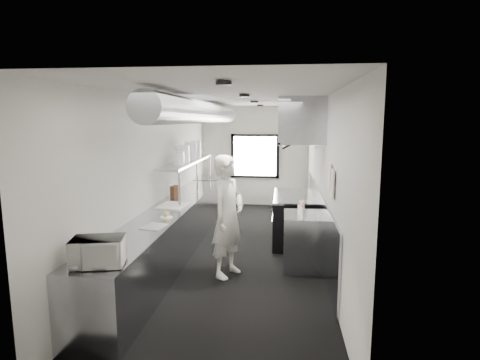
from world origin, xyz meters
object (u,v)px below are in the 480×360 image
(cutting_board, at_px, (173,205))
(squeeze_bottle_c, at_px, (299,209))
(far_work_table, at_px, (210,194))
(squeeze_bottle_e, at_px, (303,205))
(squeeze_bottle_b, at_px, (302,212))
(range, at_px, (294,218))
(deli_tub_a, at_px, (105,243))
(bottle_station, at_px, (304,241))
(pass_shelf, at_px, (188,162))
(squeeze_bottle_a, at_px, (303,213))
(squeeze_bottle_d, at_px, (301,206))
(line_cook, at_px, (228,216))
(knife_block, at_px, (175,191))
(deli_tub_b, at_px, (113,240))
(plate_stack_a, at_px, (179,158))
(exhaust_hood, at_px, (300,121))
(plate_stack_b, at_px, (183,154))
(prep_counter, at_px, (170,233))
(plate_stack_d, at_px, (195,149))
(plate_stack_c, at_px, (191,151))
(microwave, at_px, (98,252))
(small_plate, at_px, (166,217))

(cutting_board, xyz_separation_m, squeeze_bottle_c, (2.22, -0.38, 0.07))
(far_work_table, relative_size, squeeze_bottle_e, 6.91)
(squeeze_bottle_b, bearing_deg, range, 92.25)
(range, distance_m, deli_tub_a, 4.09)
(bottle_station, bearing_deg, pass_shelf, 144.01)
(far_work_table, distance_m, squeeze_bottle_a, 4.79)
(squeeze_bottle_a, bearing_deg, squeeze_bottle_d, 90.30)
(far_work_table, height_order, line_cook, line_cook)
(far_work_table, relative_size, squeeze_bottle_d, 6.21)
(knife_block, relative_size, squeeze_bottle_e, 1.32)
(deli_tub_b, bearing_deg, line_cook, 47.77)
(far_work_table, bearing_deg, squeeze_bottle_a, -61.70)
(squeeze_bottle_a, xyz_separation_m, squeeze_bottle_c, (-0.04, 0.28, -0.00))
(deli_tub_b, relative_size, knife_block, 0.68)
(pass_shelf, bearing_deg, bottle_station, -35.99)
(plate_stack_a, height_order, squeeze_bottle_b, plate_stack_a)
(bottle_station, distance_m, far_work_table, 4.53)
(exhaust_hood, bearing_deg, range, 180.00)
(far_work_table, distance_m, plate_stack_b, 2.91)
(plate_stack_a, distance_m, squeeze_bottle_a, 2.70)
(prep_counter, distance_m, squeeze_bottle_a, 2.37)
(exhaust_hood, xyz_separation_m, plate_stack_d, (-2.27, 0.95, -0.63))
(deli_tub_a, distance_m, knife_block, 3.06)
(range, xyz_separation_m, far_work_table, (-2.19, 2.50, -0.02))
(plate_stack_a, bearing_deg, prep_counter, -87.77)
(far_work_table, bearing_deg, plate_stack_b, -90.82)
(range, relative_size, squeeze_bottle_a, 9.24)
(line_cook, xyz_separation_m, knife_block, (-1.28, 1.58, 0.07))
(plate_stack_c, relative_size, squeeze_bottle_d, 1.95)
(deli_tub_a, bearing_deg, far_work_table, 88.46)
(line_cook, bearing_deg, squeeze_bottle_d, -38.36)
(squeeze_bottle_c, bearing_deg, bottle_station, 11.72)
(bottle_station, bearing_deg, deli_tub_b, -143.44)
(pass_shelf, height_order, cutting_board, pass_shelf)
(prep_counter, height_order, far_work_table, same)
(range, bearing_deg, squeeze_bottle_d, -86.90)
(squeeze_bottle_c, bearing_deg, knife_block, 154.19)
(prep_counter, xyz_separation_m, range, (2.19, 1.20, 0.02))
(squeeze_bottle_e, bearing_deg, squeeze_bottle_b, -94.63)
(deli_tub_a, xyz_separation_m, squeeze_bottle_a, (2.41, 1.63, 0.04))
(far_work_table, relative_size, squeeze_bottle_c, 7.28)
(plate_stack_a, bearing_deg, cutting_board, -86.71)
(plate_stack_b, bearing_deg, cutting_board, -87.40)
(squeeze_bottle_b, bearing_deg, microwave, -133.68)
(microwave, xyz_separation_m, plate_stack_c, (-0.08, 4.45, 0.71))
(bottle_station, bearing_deg, squeeze_bottle_c, -168.28)
(deli_tub_b, xyz_separation_m, plate_stack_b, (0.08, 3.09, 0.79))
(far_work_table, distance_m, small_plate, 4.40)
(squeeze_bottle_a, bearing_deg, exhaust_hood, 90.40)
(deli_tub_a, height_order, small_plate, deli_tub_a)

